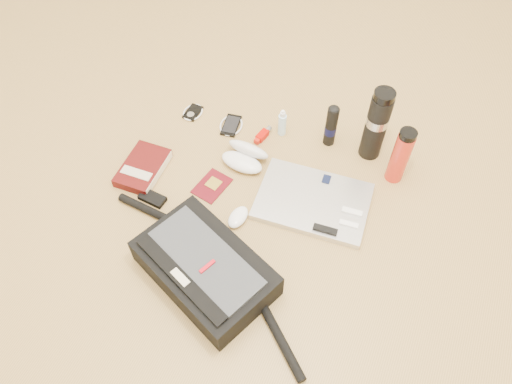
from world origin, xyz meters
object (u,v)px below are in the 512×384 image
at_px(thermos_black, 376,124).
at_px(book, 143,168).
at_px(laptop, 313,202).
at_px(thermos_red, 400,156).
at_px(messenger_bag, 204,268).

bearing_deg(thermos_black, book, -149.95).
xyz_separation_m(laptop, book, (-0.61, -0.11, 0.01)).
bearing_deg(thermos_red, laptop, -134.30).
distance_m(book, thermos_red, 0.90).
height_order(messenger_bag, thermos_black, thermos_black).
bearing_deg(laptop, thermos_black, 64.65).
xyz_separation_m(messenger_bag, book, (-0.40, 0.28, -0.04)).
height_order(laptop, thermos_black, thermos_black).
bearing_deg(book, thermos_black, 26.97).
distance_m(messenger_bag, thermos_red, 0.76).
distance_m(book, thermos_black, 0.84).
xyz_separation_m(messenger_bag, laptop, (0.21, 0.39, -0.04)).
height_order(book, thermos_black, thermos_black).
bearing_deg(messenger_bag, thermos_black, 87.27).
bearing_deg(book, thermos_red, 19.22).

